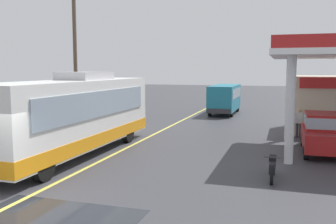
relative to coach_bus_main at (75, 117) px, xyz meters
name	(u,v)px	position (x,y,z in m)	size (l,w,h in m)	color
ground	(188,118)	(1.61, 13.92, -1.72)	(120.00, 120.00, 0.00)	#38383D
lane_divider_stripe	(169,127)	(1.61, 8.92, -1.72)	(0.16, 50.00, 0.01)	#D8CC4C
coach_bus_main	(75,117)	(0.00, 0.00, 0.00)	(2.60, 11.04, 3.69)	white
car_at_pump	(323,131)	(10.57, 3.66, -0.71)	(1.70, 4.20, 1.82)	maroon
minibus_opposing_lane	(225,97)	(3.98, 17.45, -0.25)	(2.04, 6.13, 2.44)	teal
motorcycle_parked_forecourt	(272,167)	(8.54, -1.29, -1.28)	(0.55, 1.80, 0.92)	black
pedestrian_near_pump	(312,124)	(10.28, 6.30, -0.79)	(0.55, 0.22, 1.66)	#33333F
pedestrian_by_shop	(299,121)	(9.69, 7.34, -0.79)	(0.55, 0.22, 1.66)	#33333F
utility_pole_roadside	(75,56)	(-3.89, 6.61, 2.92)	(1.80, 0.24, 8.91)	brown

